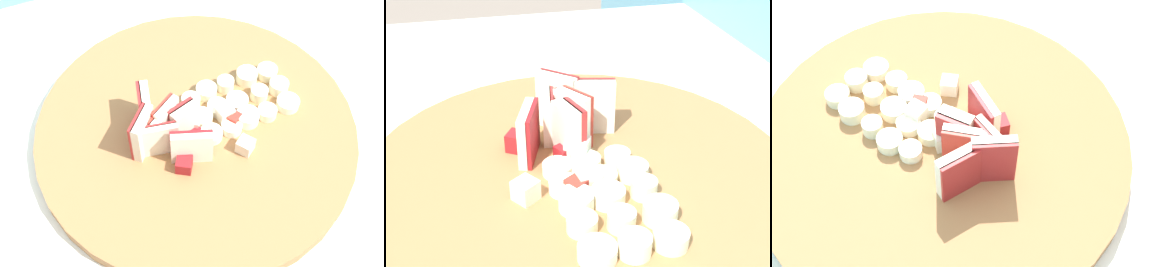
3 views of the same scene
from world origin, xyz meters
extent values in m
cube|color=silver|center=(0.00, 0.00, 0.44)|extent=(1.22, 0.77, 0.87)
cube|color=#5BA3C1|center=(0.00, 0.41, 0.68)|extent=(2.40, 0.04, 1.37)
cylinder|color=olive|center=(-0.08, 0.04, 0.88)|extent=(0.41, 0.41, 0.02)
cube|color=maroon|center=(-0.11, 0.01, 0.92)|extent=(0.05, 0.02, 0.05)
cube|color=#EFE5CC|center=(-0.11, 0.00, 0.92)|extent=(0.05, 0.02, 0.05)
cube|color=#A32323|center=(-0.14, 0.03, 0.92)|extent=(0.05, 0.01, 0.05)
cube|color=beige|center=(-0.14, 0.03, 0.92)|extent=(0.05, 0.02, 0.05)
cube|color=#A32323|center=(-0.10, 0.05, 0.92)|extent=(0.04, 0.02, 0.05)
cube|color=beige|center=(-0.10, 0.04, 0.92)|extent=(0.04, 0.02, 0.05)
cube|color=#B22D23|center=(-0.12, 0.05, 0.92)|extent=(0.03, 0.02, 0.06)
cube|color=white|center=(-0.12, 0.05, 0.92)|extent=(0.04, 0.03, 0.06)
cube|color=#B22D23|center=(-0.13, 0.05, 0.92)|extent=(0.04, 0.03, 0.05)
cube|color=white|center=(-0.13, 0.04, 0.92)|extent=(0.04, 0.03, 0.05)
cube|color=#A32323|center=(-0.16, 0.04, 0.92)|extent=(0.03, 0.04, 0.06)
cube|color=beige|center=(-0.15, 0.04, 0.92)|extent=(0.04, 0.04, 0.06)
cube|color=#A32323|center=(-0.15, 0.07, 0.92)|extent=(0.01, 0.04, 0.06)
cube|color=#EFE5CC|center=(-0.14, 0.07, 0.92)|extent=(0.02, 0.05, 0.06)
cube|color=beige|center=(-0.09, 0.05, 0.90)|extent=(0.03, 0.03, 0.02)
cube|color=beige|center=(-0.04, -0.01, 0.90)|extent=(0.03, 0.03, 0.02)
cube|color=maroon|center=(-0.12, -0.01, 0.90)|extent=(0.03, 0.03, 0.02)
cube|color=#B22D23|center=(-0.04, 0.03, 0.90)|extent=(0.02, 0.02, 0.02)
cube|color=maroon|center=(-0.11, 0.04, 0.90)|extent=(0.03, 0.03, 0.02)
cube|color=#EFE5CC|center=(-0.04, 0.04, 0.90)|extent=(0.02, 0.02, 0.02)
cube|color=maroon|center=(-0.09, 0.03, 0.90)|extent=(0.02, 0.02, 0.01)
cylinder|color=white|center=(-0.07, 0.02, 0.90)|extent=(0.03, 0.03, 0.01)
cylinder|color=white|center=(-0.04, 0.02, 0.90)|extent=(0.03, 0.03, 0.01)
cylinder|color=white|center=(-0.02, 0.03, 0.90)|extent=(0.03, 0.03, 0.02)
cylinder|color=beige|center=(0.01, 0.03, 0.90)|extent=(0.03, 0.03, 0.01)
cylinder|color=white|center=(0.04, 0.03, 0.90)|extent=(0.03, 0.03, 0.01)
cylinder|color=beige|center=(-0.07, 0.05, 0.90)|extent=(0.03, 0.03, 0.01)
cylinder|color=white|center=(-0.05, 0.06, 0.90)|extent=(0.03, 0.03, 0.01)
cylinder|color=#F4EAC6|center=(-0.02, 0.06, 0.90)|extent=(0.03, 0.03, 0.01)
cylinder|color=beige|center=(0.01, 0.06, 0.90)|extent=(0.02, 0.02, 0.02)
cylinder|color=#F4EAC6|center=(0.04, 0.06, 0.90)|extent=(0.03, 0.03, 0.02)
cylinder|color=#F4EAC6|center=(-0.08, 0.08, 0.90)|extent=(0.02, 0.02, 0.01)
cylinder|color=beige|center=(-0.05, 0.09, 0.90)|extent=(0.03, 0.03, 0.01)
cylinder|color=beige|center=(-0.02, 0.09, 0.90)|extent=(0.02, 0.02, 0.02)
cylinder|color=beige|center=(0.01, 0.09, 0.90)|extent=(0.03, 0.03, 0.02)
cylinder|color=beige|center=(0.04, 0.09, 0.90)|extent=(0.03, 0.03, 0.01)
camera|label=1|loc=(-0.23, -0.30, 1.42)|focal=47.86mm
camera|label=2|loc=(0.30, -0.05, 1.16)|focal=46.74mm
camera|label=3|loc=(-0.35, 0.28, 1.39)|focal=52.65mm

